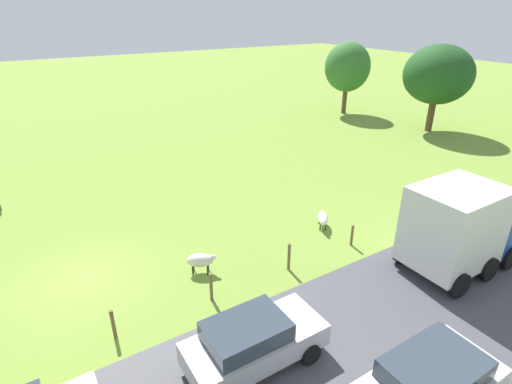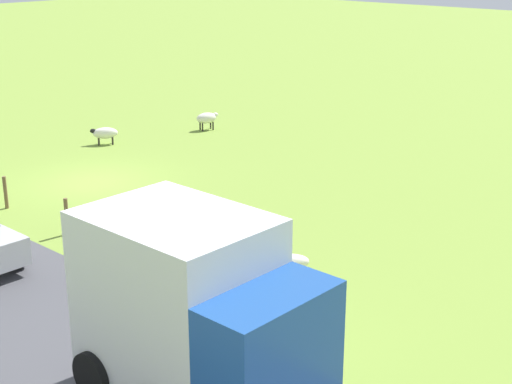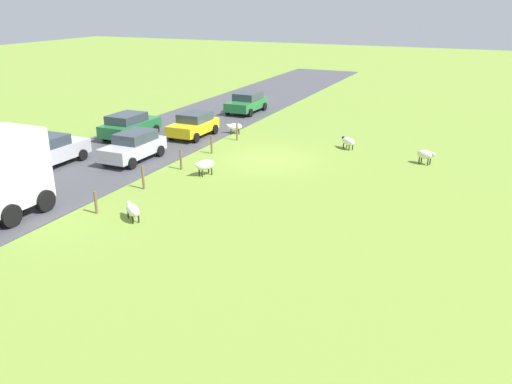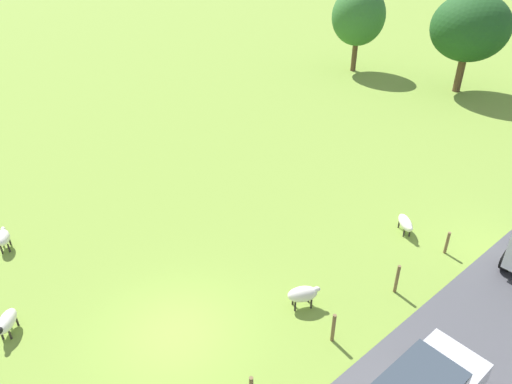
% 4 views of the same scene
% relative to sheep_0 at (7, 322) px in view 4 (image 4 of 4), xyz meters
% --- Properties ---
extents(ground_plane, '(160.00, 160.00, 0.00)m').
position_rel_sheep_0_xyz_m(ground_plane, '(3.58, 4.11, -0.49)').
color(ground_plane, olive).
extents(sheep_0, '(1.13, 1.04, 0.74)m').
position_rel_sheep_0_xyz_m(sheep_0, '(0.00, 0.00, 0.00)').
color(sheep_0, silver).
rests_on(sheep_0, ground_plane).
extents(sheep_1, '(0.99, 1.20, 0.85)m').
position_rel_sheep_0_xyz_m(sheep_1, '(5.49, 8.15, 0.07)').
color(sheep_1, silver).
rests_on(sheep_1, ground_plane).
extents(sheep_3, '(1.12, 0.80, 0.81)m').
position_rel_sheep_0_xyz_m(sheep_3, '(-4.79, 1.32, 0.06)').
color(sheep_3, silver).
rests_on(sheep_3, ground_plane).
extents(sheep_4, '(1.23, 1.08, 0.71)m').
position_rel_sheep_0_xyz_m(sheep_4, '(5.29, 14.64, -0.02)').
color(sheep_4, silver).
rests_on(sheep_4, ground_plane).
extents(tree_0, '(4.28, 4.28, 6.76)m').
position_rel_sheep_0_xyz_m(tree_0, '(-11.09, 31.34, 3.93)').
color(tree_0, brown).
rests_on(tree_0, ground_plane).
extents(tree_2, '(5.48, 5.48, 7.03)m').
position_rel_sheep_0_xyz_m(tree_2, '(-2.63, 33.17, 4.16)').
color(tree_2, brown).
rests_on(tree_2, ground_plane).
extents(fence_post_2, '(0.12, 0.12, 1.12)m').
position_rel_sheep_0_xyz_m(fence_post_2, '(7.20, 7.78, 0.07)').
color(fence_post_2, brown).
rests_on(fence_post_2, ground_plane).
extents(fence_post_3, '(0.12, 0.12, 1.21)m').
position_rel_sheep_0_xyz_m(fence_post_3, '(7.20, 11.23, 0.11)').
color(fence_post_3, brown).
rests_on(fence_post_3, ground_plane).
extents(fence_post_4, '(0.12, 0.12, 1.02)m').
position_rel_sheep_0_xyz_m(fence_post_4, '(7.20, 14.68, 0.01)').
color(fence_post_4, brown).
rests_on(fence_post_4, ground_plane).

